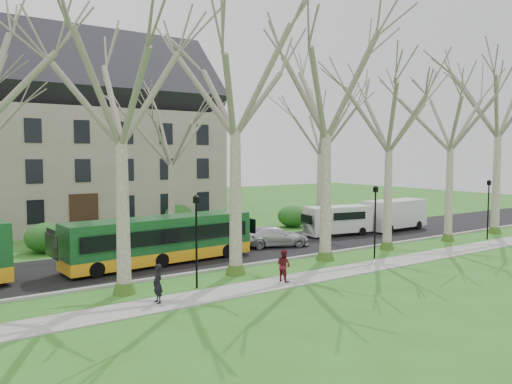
# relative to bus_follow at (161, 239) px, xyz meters

# --- Properties ---
(ground) EXTENTS (120.00, 120.00, 0.00)m
(ground) POSITION_rel_bus_follow_xyz_m (5.30, -4.68, -1.43)
(ground) COLOR #34671D
(ground) RESTS_ON ground
(sidewalk) EXTENTS (70.00, 2.00, 0.06)m
(sidewalk) POSITION_rel_bus_follow_xyz_m (5.30, -7.18, -1.40)
(sidewalk) COLOR gray
(sidewalk) RESTS_ON ground
(road) EXTENTS (80.00, 8.00, 0.06)m
(road) POSITION_rel_bus_follow_xyz_m (5.30, 0.82, -1.40)
(road) COLOR black
(road) RESTS_ON ground
(curb) EXTENTS (80.00, 0.25, 0.14)m
(curb) POSITION_rel_bus_follow_xyz_m (5.30, -3.18, -1.36)
(curb) COLOR #A5A39E
(curb) RESTS_ON ground
(building) EXTENTS (26.50, 12.20, 16.00)m
(building) POSITION_rel_bus_follow_xyz_m (-0.70, 19.32, 6.64)
(building) COLOR gray
(building) RESTS_ON ground
(tree_row_verge) EXTENTS (49.00, 7.00, 14.00)m
(tree_row_verge) POSITION_rel_bus_follow_xyz_m (5.30, -4.38, 5.57)
(tree_row_verge) COLOR gray
(tree_row_verge) RESTS_ON ground
(tree_row_far) EXTENTS (33.00, 7.00, 12.00)m
(tree_row_far) POSITION_rel_bus_follow_xyz_m (3.97, 6.32, 4.57)
(tree_row_far) COLOR gray
(tree_row_far) RESTS_ON ground
(lamp_row) EXTENTS (36.22, 0.22, 4.30)m
(lamp_row) POSITION_rel_bus_follow_xyz_m (5.30, -5.68, 1.15)
(lamp_row) COLOR black
(lamp_row) RESTS_ON ground
(hedges) EXTENTS (30.60, 8.60, 2.00)m
(hedges) POSITION_rel_bus_follow_xyz_m (0.63, 9.32, -0.43)
(hedges) COLOR #17511E
(hedges) RESTS_ON ground
(bus_follow) EXTENTS (11.07, 3.05, 2.73)m
(bus_follow) POSITION_rel_bus_follow_xyz_m (0.00, 0.00, 0.00)
(bus_follow) COLOR #175124
(bus_follow) RESTS_ON road
(sedan) EXTENTS (4.96, 3.29, 1.34)m
(sedan) POSITION_rel_bus_follow_xyz_m (8.49, 0.61, -0.70)
(sedan) COLOR silver
(sedan) RESTS_ON road
(van_a) EXTENTS (5.38, 2.73, 2.24)m
(van_a) POSITION_rel_bus_follow_xyz_m (15.15, 1.58, -0.25)
(van_a) COLOR silver
(van_a) RESTS_ON road
(van_b) EXTENTS (5.70, 2.21, 2.46)m
(van_b) POSITION_rel_bus_follow_xyz_m (20.94, 0.93, -0.14)
(van_b) COLOR silver
(van_b) RESTS_ON road
(pedestrian_a) EXTENTS (0.40, 0.60, 1.63)m
(pedestrian_a) POSITION_rel_bus_follow_xyz_m (-3.21, -7.01, -0.55)
(pedestrian_a) COLOR black
(pedestrian_a) RESTS_ON sidewalk
(pedestrian_b) EXTENTS (0.71, 0.85, 1.57)m
(pedestrian_b) POSITION_rel_bus_follow_xyz_m (3.30, -7.13, -0.58)
(pedestrian_b) COLOR maroon
(pedestrian_b) RESTS_ON sidewalk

